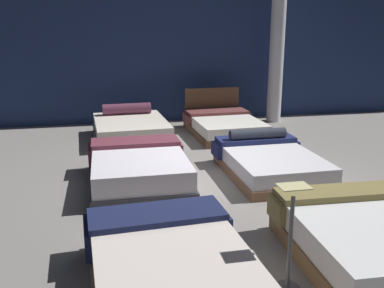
# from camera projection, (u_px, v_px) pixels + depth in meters

# --- Properties ---
(ground_plane) EXTENTS (18.00, 18.00, 0.02)m
(ground_plane) POSITION_uv_depth(u_px,v_px,m) (207.00, 178.00, 7.11)
(ground_plane) COLOR gray
(showroom_back_wall) EXTENTS (18.00, 0.06, 3.50)m
(showroom_back_wall) POSITION_uv_depth(u_px,v_px,m) (166.00, 54.00, 10.96)
(showroom_back_wall) COLOR navy
(showroom_back_wall) RESTS_ON ground_plane
(bed_0) EXTENTS (1.64, 2.19, 0.50)m
(bed_0) POSITION_uv_depth(u_px,v_px,m) (171.00, 268.00, 4.02)
(bed_0) COLOR #8E6C4E
(bed_0) RESTS_ON ground_plane
(bed_1) EXTENTS (1.74, 2.00, 0.55)m
(bed_1) POSITION_uv_depth(u_px,v_px,m) (372.00, 240.00, 4.52)
(bed_1) COLOR brown
(bed_1) RESTS_ON ground_plane
(bed_2) EXTENTS (1.59, 2.04, 0.54)m
(bed_2) POSITION_uv_depth(u_px,v_px,m) (139.00, 168.00, 6.79)
(bed_2) COLOR #2C2D36
(bed_2) RESTS_ON ground_plane
(bed_3) EXTENTS (1.58, 2.09, 0.65)m
(bed_3) POSITION_uv_depth(u_px,v_px,m) (270.00, 162.00, 7.21)
(bed_3) COLOR brown
(bed_3) RESTS_ON ground_plane
(bed_4) EXTENTS (1.70, 2.17, 0.69)m
(bed_4) POSITION_uv_depth(u_px,v_px,m) (131.00, 129.00, 9.48)
(bed_4) COLOR #4F505C
(bed_4) RESTS_ON ground_plane
(bed_5) EXTENTS (1.60, 2.18, 0.95)m
(bed_5) POSITION_uv_depth(u_px,v_px,m) (224.00, 125.00, 9.90)
(bed_5) COLOR brown
(bed_5) RESTS_ON ground_plane
(price_sign) EXTENTS (0.28, 0.24, 1.05)m
(price_sign) POSITION_uv_depth(u_px,v_px,m) (290.00, 250.00, 3.97)
(price_sign) COLOR #3F3F44
(price_sign) RESTS_ON ground_plane
(support_pillar) EXTENTS (0.37, 0.37, 3.50)m
(support_pillar) POSITION_uv_depth(u_px,v_px,m) (277.00, 54.00, 10.88)
(support_pillar) COLOR silver
(support_pillar) RESTS_ON ground_plane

